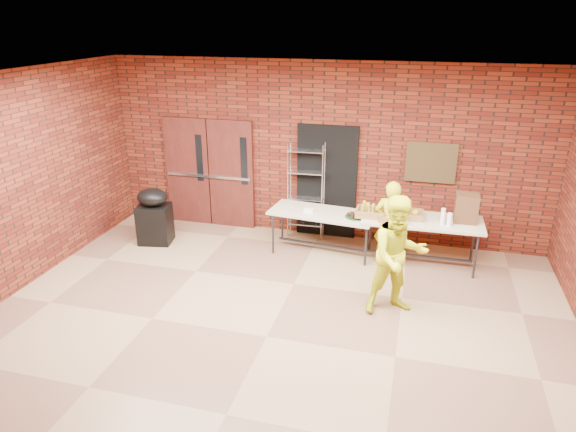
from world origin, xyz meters
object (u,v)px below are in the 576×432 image
object	(u,v)px
table_right	(422,223)
volunteer_woman	(390,224)
table_left	(322,215)
covered_grill	(154,216)
wire_rack	(306,191)
coffee_dispenser	(466,208)
volunteer_man	(398,256)

from	to	relation	value
table_right	volunteer_woman	world-z (taller)	volunteer_woman
table_right	table_left	bearing A→B (deg)	177.88
table_right	covered_grill	world-z (taller)	covered_grill
wire_rack	covered_grill	world-z (taller)	wire_rack
table_right	wire_rack	bearing A→B (deg)	162.52
coffee_dispenser	volunteer_man	bearing A→B (deg)	-119.38
table_left	volunteer_woman	bearing A→B (deg)	-5.48
wire_rack	table_right	bearing A→B (deg)	-19.56
volunteer_man	wire_rack	bearing A→B (deg)	103.98
wire_rack	coffee_dispenser	bearing A→B (deg)	-14.03
wire_rack	volunteer_woman	size ratio (longest dim) A/B	1.22
table_left	volunteer_woman	xyz separation A→B (m)	(1.17, -0.24, 0.06)
table_right	volunteer_man	world-z (taller)	volunteer_man
table_right	covered_grill	distance (m)	4.70
covered_grill	table_right	bearing A→B (deg)	-6.02
table_left	table_right	distance (m)	1.67
table_left	volunteer_man	xyz separation A→B (m)	(1.38, -1.65, 0.18)
coffee_dispenser	covered_grill	bearing A→B (deg)	-175.26
table_right	volunteer_man	bearing A→B (deg)	-101.05
table_left	covered_grill	size ratio (longest dim) A/B	1.82
covered_grill	volunteer_man	size ratio (longest dim) A/B	0.60
volunteer_woman	volunteer_man	distance (m)	1.42
covered_grill	volunteer_woman	xyz separation A→B (m)	(4.19, 0.16, 0.22)
table_right	coffee_dispenser	bearing A→B (deg)	6.60
wire_rack	covered_grill	bearing A→B (deg)	-161.85
wire_rack	table_right	xyz separation A→B (m)	(2.10, -0.63, -0.17)
table_right	covered_grill	size ratio (longest dim) A/B	1.89
covered_grill	volunteer_man	distance (m)	4.58
volunteer_man	table_right	bearing A→B (deg)	54.73
coffee_dispenser	volunteer_woman	size ratio (longest dim) A/B	0.32
table_left	table_right	world-z (taller)	table_right
covered_grill	volunteer_man	xyz separation A→B (m)	(4.39, -1.25, 0.34)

